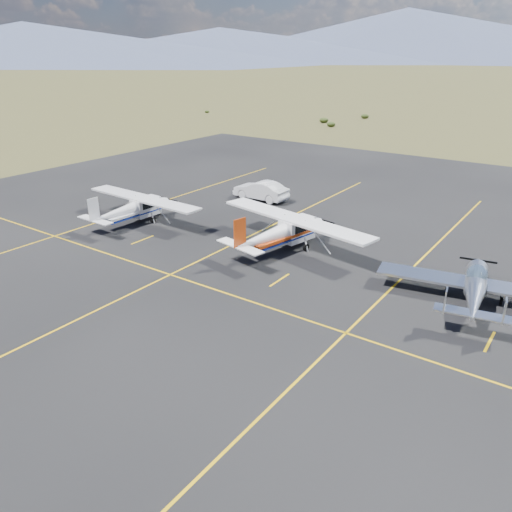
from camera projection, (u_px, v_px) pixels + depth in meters
ground at (431, 296)px, 26.09m from camera, size 1600.00×1600.00×0.00m
apron at (314, 265)px, 29.81m from camera, size 72.00×72.00×0.02m
aircraft_low_wing at (475, 286)px, 24.84m from camera, size 7.20×9.92×2.14m
aircraft_cessna at (282, 231)px, 31.39m from camera, size 7.31×11.73×2.96m
aircraft_plain at (133, 208)px, 36.35m from camera, size 6.34×10.60×2.69m
sedan at (261, 190)px, 42.38m from camera, size 1.76×4.86×1.60m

